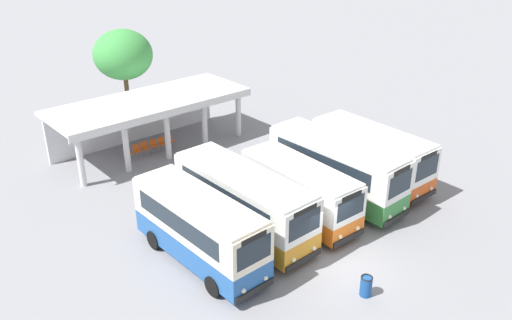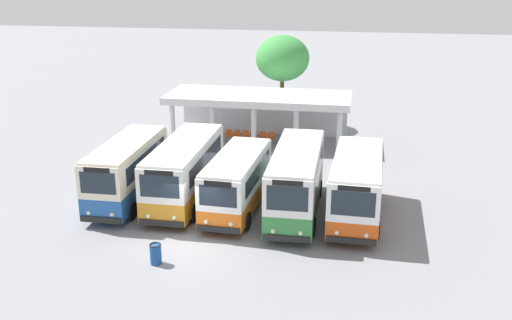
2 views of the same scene
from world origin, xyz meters
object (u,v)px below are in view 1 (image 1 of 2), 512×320
waiting_chair_second_from_end (137,150)px  waiting_chair_fifth_seat (162,142)px  city_bus_fifth_blue (371,154)px  waiting_chair_middle_seat (145,147)px  waiting_chair_fourth_seat (154,145)px  litter_bin_apron (366,286)px  city_bus_nearest_orange (199,227)px  city_bus_fourth_amber (336,167)px  waiting_chair_far_end_seat (170,140)px  city_bus_middle_cream (299,189)px  waiting_chair_end_by_column (127,152)px  city_bus_second_in_row (243,200)px

waiting_chair_second_from_end → waiting_chair_fifth_seat: same height
city_bus_fifth_blue → waiting_chair_middle_seat: city_bus_fifth_blue is taller
waiting_chair_second_from_end → waiting_chair_fourth_seat: size_ratio=1.00×
city_bus_fifth_blue → litter_bin_apron: (-8.07, -6.15, -1.30)m
city_bus_fifth_blue → city_bus_nearest_orange: bearing=179.5°
city_bus_fifth_blue → waiting_chair_second_from_end: 14.45m
city_bus_fifth_blue → waiting_chair_fifth_seat: size_ratio=8.57×
city_bus_nearest_orange → city_bus_fourth_amber: bearing=-0.2°
waiting_chair_middle_seat → waiting_chair_fourth_seat: 0.61m
city_bus_nearest_orange → waiting_chair_fifth_seat: size_ratio=8.51×
waiting_chair_far_end_seat → litter_bin_apron: litter_bin_apron is taller
city_bus_middle_cream → litter_bin_apron: bearing=-110.0°
city_bus_fifth_blue → waiting_chair_far_end_seat: bearing=117.2°
waiting_chair_end_by_column → waiting_chair_far_end_seat: bearing=-1.8°
city_bus_middle_cream → waiting_chair_middle_seat: city_bus_middle_cream is taller
city_bus_middle_cream → waiting_chair_far_end_seat: (-0.11, 11.82, -1.12)m
city_bus_fifth_blue → litter_bin_apron: city_bus_fifth_blue is taller
city_bus_middle_cream → waiting_chair_middle_seat: bearing=99.3°
city_bus_nearest_orange → litter_bin_apron: (3.70, -6.26, -1.33)m
city_bus_middle_cream → waiting_chair_second_from_end: (-2.55, 11.82, -1.12)m
city_bus_second_in_row → waiting_chair_far_end_seat: (2.83, 11.00, -1.26)m
waiting_chair_fifth_seat → litter_bin_apron: (-1.47, -17.81, -0.07)m
waiting_chair_end_by_column → waiting_chair_fifth_seat: size_ratio=1.00×
city_bus_nearest_orange → city_bus_middle_cream: size_ratio=1.06×
city_bus_second_in_row → waiting_chair_end_by_column: (-0.22, 11.10, -1.26)m
city_bus_fifth_blue → waiting_chair_end_by_column: city_bus_fifth_blue is taller
waiting_chair_far_end_seat → city_bus_fourth_amber: bearing=-75.3°
city_bus_nearest_orange → waiting_chair_middle_seat: city_bus_nearest_orange is taller
city_bus_second_in_row → city_bus_fifth_blue: city_bus_second_in_row is taller
waiting_chair_far_end_seat → city_bus_second_in_row: bearing=-104.5°
litter_bin_apron → city_bus_fifth_blue: bearing=37.3°
city_bus_middle_cream → waiting_chair_fifth_seat: bearing=93.5°
city_bus_nearest_orange → waiting_chair_far_end_seat: (5.78, 11.56, -1.26)m
waiting_chair_middle_seat → waiting_chair_fifth_seat: bearing=-3.8°
waiting_chair_fifth_seat → litter_bin_apron: bearing=-94.7°
waiting_chair_second_from_end → litter_bin_apron: bearing=-88.8°
city_bus_second_in_row → city_bus_fifth_blue: 8.85m
waiting_chair_middle_seat → waiting_chair_far_end_seat: bearing=-2.5°
waiting_chair_fourth_seat → city_bus_fifth_blue: bearing=-58.3°
waiting_chair_fifth_seat → waiting_chair_far_end_seat: size_ratio=1.00×
city_bus_fourth_amber → waiting_chair_end_by_column: city_bus_fourth_amber is taller
city_bus_middle_cream → city_bus_second_in_row: bearing=164.5°
city_bus_nearest_orange → city_bus_fourth_amber: (8.82, -0.03, 0.05)m
waiting_chair_end_by_column → waiting_chair_middle_seat: same height
city_bus_nearest_orange → waiting_chair_second_from_end: bearing=73.9°
city_bus_nearest_orange → waiting_chair_far_end_seat: bearing=63.4°
city_bus_fifth_blue → waiting_chair_far_end_seat: (-5.99, 11.66, -1.23)m
city_bus_nearest_orange → waiting_chair_far_end_seat: 12.98m
city_bus_second_in_row → city_bus_middle_cream: city_bus_second_in_row is taller
waiting_chair_second_from_end → waiting_chair_middle_seat: (0.61, 0.08, 0.00)m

